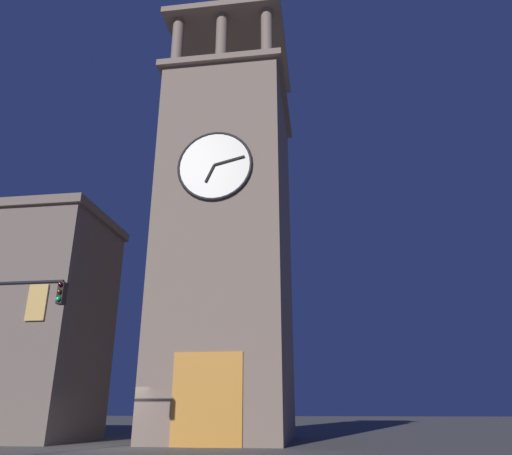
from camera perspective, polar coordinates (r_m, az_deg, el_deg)
name	(u,v)px	position (r m, az deg, el deg)	size (l,w,h in m)	color
ground_plane	(109,448)	(23.28, -16.97, -23.72)	(200.00, 200.00, 0.00)	#56544F
clocktower	(229,242)	(28.42, -3.22, -1.70)	(7.32, 9.12, 27.73)	gray
traffic_signal_near	(6,331)	(18.58, -27.48, -10.86)	(2.82, 0.41, 6.24)	black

